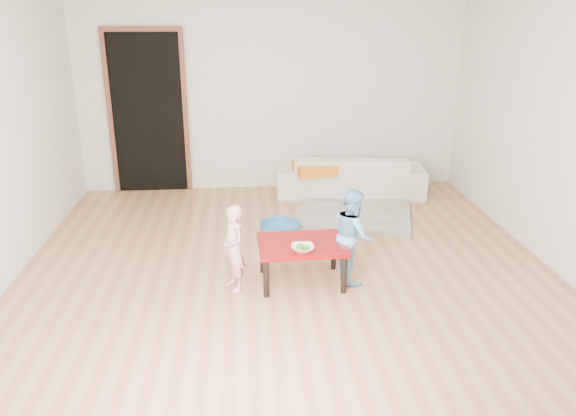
{
  "coord_description": "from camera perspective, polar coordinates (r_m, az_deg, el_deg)",
  "views": [
    {
      "loc": [
        -0.38,
        -4.89,
        2.35
      ],
      "look_at": [
        0.0,
        -0.2,
        0.65
      ],
      "focal_mm": 35.0,
      "sensor_mm": 36.0,
      "label": 1
    }
  ],
  "objects": [
    {
      "name": "child_pink",
      "position": [
        4.86,
        -5.54,
        -4.09
      ],
      "size": [
        0.29,
        0.33,
        0.77
      ],
      "primitive_type": "imported",
      "rotation": [
        0.0,
        0.0,
        -1.12
      ],
      "color": "#F46F7E",
      "rests_on": "floor"
    },
    {
      "name": "right_wall",
      "position": [
        5.77,
        25.65,
        7.45
      ],
      "size": [
        0.02,
        5.0,
        2.6
      ],
      "primitive_type": "cube",
      "color": "white",
      "rests_on": "floor"
    },
    {
      "name": "doorway",
      "position": [
        7.58,
        -14.0,
        9.23
      ],
      "size": [
        1.02,
        0.08,
        2.11
      ],
      "primitive_type": null,
      "color": "brown",
      "rests_on": "back_wall"
    },
    {
      "name": "broccoli",
      "position": [
        4.78,
        1.5,
        -4.06
      ],
      "size": [
        0.12,
        0.12,
        0.06
      ],
      "primitive_type": null,
      "color": "#2D5919",
      "rests_on": "red_table"
    },
    {
      "name": "cushion",
      "position": [
        7.06,
        2.71,
        4.02
      ],
      "size": [
        0.55,
        0.51,
        0.13
      ],
      "primitive_type": "cube",
      "rotation": [
        0.0,
        0.0,
        0.17
      ],
      "color": "orange",
      "rests_on": "sofa"
    },
    {
      "name": "bowl",
      "position": [
        4.78,
        1.5,
        -4.1
      ],
      "size": [
        0.19,
        0.19,
        0.05
      ],
      "primitive_type": "imported",
      "color": "white",
      "rests_on": "red_table"
    },
    {
      "name": "child_blue",
      "position": [
        5.04,
        6.57,
        -2.74
      ],
      "size": [
        0.37,
        0.45,
        0.85
      ],
      "primitive_type": "imported",
      "rotation": [
        0.0,
        0.0,
        1.68
      ],
      "color": "#6AADF5",
      "rests_on": "floor"
    },
    {
      "name": "sofa",
      "position": [
        7.37,
        6.35,
        3.39
      ],
      "size": [
        1.95,
        0.94,
        0.55
      ],
      "primitive_type": "imported",
      "rotation": [
        0.0,
        0.0,
        3.03
      ],
      "color": "silver",
      "rests_on": "floor"
    },
    {
      "name": "red_table",
      "position": [
        5.03,
        1.4,
        -5.55
      ],
      "size": [
        0.79,
        0.6,
        0.39
      ],
      "primitive_type": null,
      "rotation": [
        0.0,
        0.0,
        0.03
      ],
      "color": "maroon",
      "rests_on": "floor"
    },
    {
      "name": "floor",
      "position": [
        5.44,
        -0.17,
        -5.74
      ],
      "size": [
        5.0,
        5.0,
        0.01
      ],
      "primitive_type": "cube",
      "color": "#AC6D49",
      "rests_on": "ground"
    },
    {
      "name": "back_wall",
      "position": [
        7.47,
        -1.71,
        11.78
      ],
      "size": [
        5.0,
        0.02,
        2.6
      ],
      "primitive_type": "cube",
      "color": "white",
      "rests_on": "floor"
    },
    {
      "name": "basin",
      "position": [
        6.07,
        -0.78,
        -2.18
      ],
      "size": [
        0.44,
        0.44,
        0.14
      ],
      "primitive_type": "imported",
      "color": "teal",
      "rests_on": "floor"
    },
    {
      "name": "blanket",
      "position": [
        6.66,
        6.6,
        -0.61
      ],
      "size": [
        1.56,
        1.4,
        0.07
      ],
      "primitive_type": null,
      "rotation": [
        0.0,
        0.0,
        -0.26
      ],
      "color": "#BAB2A4",
      "rests_on": "floor"
    }
  ]
}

